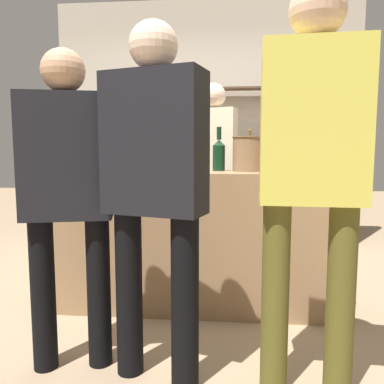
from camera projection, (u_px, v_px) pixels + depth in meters
The scene contains 14 objects.
ground_plane at pixel (192, 304), 2.70m from camera, with size 16.00×16.00×0.00m, color #9E8466.
bar_counter at pixel (192, 239), 2.65m from camera, with size 1.86×0.53×0.96m, color #997551.
back_wall at pixel (206, 125), 4.40m from camera, with size 3.46×0.12×2.80m, color #B2A899.
back_shelf at pixel (205, 145), 4.24m from camera, with size 1.88×0.18×1.80m.
counter_bottle_0 at pixel (102, 151), 2.79m from camera, with size 0.08×0.08×0.36m.
counter_bottle_1 at pixel (129, 153), 2.77m from camera, with size 0.08×0.08×0.33m.
counter_bottle_2 at pixel (219, 154), 2.67m from camera, with size 0.09×0.09×0.31m.
wine_glass at pixel (115, 154), 2.50m from camera, with size 0.07×0.07×0.16m.
ice_bucket at pixel (249, 154), 2.61m from camera, with size 0.24×0.24×0.24m.
cork_jar at pixel (137, 163), 2.50m from camera, with size 0.12×0.12×0.13m.
server_behind_counter at pixel (213, 161), 3.37m from camera, with size 0.44×0.28×1.70m.
customer_right at pixel (312, 159), 1.61m from camera, with size 0.46×0.24×1.80m.
customer_left at pixel (67, 186), 1.83m from camera, with size 0.46×0.28×1.58m.
customer_center at pixel (155, 178), 1.72m from camera, with size 0.50×0.33×1.68m.
Camera 1 is at (0.23, -2.59, 1.10)m, focal length 35.00 mm.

